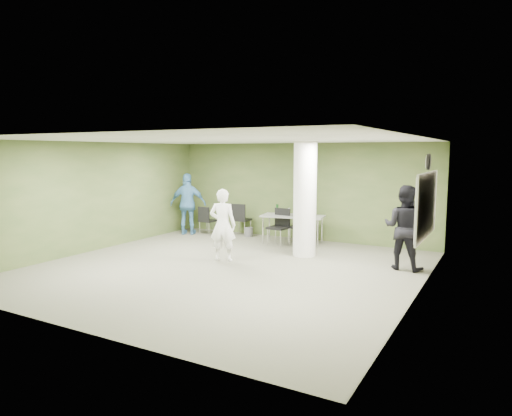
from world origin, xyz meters
The scene contains 17 objects.
floor centered at (0.00, 0.00, 0.00)m, with size 8.00×8.00×0.00m, color #525341.
ceiling centered at (0.00, 0.00, 2.80)m, with size 8.00×8.00×0.00m, color white.
wall_back centered at (0.00, 4.00, 1.40)m, with size 8.00×0.02×2.80m, color #3B5025.
wall_left centered at (-4.00, 0.00, 1.40)m, with size 0.02×8.00×2.80m, color #3B5025.
wall_right_cream centered at (4.00, 0.00, 1.40)m, with size 0.02×8.00×2.80m, color beige.
column centered at (1.00, 2.00, 1.40)m, with size 0.56×0.56×2.80m, color silver.
whiteboard centered at (3.92, 1.20, 1.50)m, with size 0.05×2.30×1.30m.
wall_clock centered at (3.92, 1.20, 2.35)m, with size 0.06×0.32×0.32m.
folding_table centered at (0.15, 3.14, 0.76)m, with size 1.80×1.02×1.06m.
wastebasket centered at (-1.45, 3.53, 0.14)m, with size 0.24×0.24×0.28m, color #4C4C4C.
chair_back_left centered at (-2.76, 3.16, 0.51)m, with size 0.46×0.46×0.88m.
chair_back_right centered at (-1.77, 3.56, 0.58)m, with size 0.51×0.51×0.98m.
chair_table_left centered at (-0.09, 2.87, 0.59)m, with size 0.55×0.55×1.01m.
chair_table_right centered at (0.37, 3.28, 0.59)m, with size 0.52×0.52×1.01m.
woman_white centered at (-0.46, 0.57, 0.85)m, with size 0.62×0.41×1.70m, color white.
man_black centered at (3.40, 1.83, 0.92)m, with size 0.89×0.70×1.84m, color black.
man_blue centered at (-3.29, 2.97, 0.95)m, with size 1.11×0.46×1.89m, color teal.
Camera 1 is at (5.30, -8.24, 2.54)m, focal length 32.00 mm.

